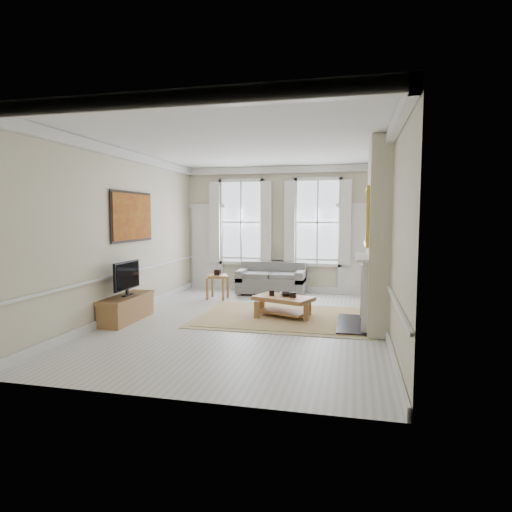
% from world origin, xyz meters
% --- Properties ---
extents(floor, '(7.20, 7.20, 0.00)m').
position_xyz_m(floor, '(0.00, 0.00, 0.00)').
color(floor, '#B7B5AD').
rests_on(floor, ground).
extents(ceiling, '(7.20, 7.20, 0.00)m').
position_xyz_m(ceiling, '(0.00, 0.00, 3.40)').
color(ceiling, white).
rests_on(ceiling, back_wall).
extents(back_wall, '(5.20, 0.00, 5.20)m').
position_xyz_m(back_wall, '(0.00, 3.60, 1.70)').
color(back_wall, beige).
rests_on(back_wall, floor).
extents(left_wall, '(0.00, 7.20, 7.20)m').
position_xyz_m(left_wall, '(-2.60, 0.00, 1.70)').
color(left_wall, beige).
rests_on(left_wall, floor).
extents(right_wall, '(0.00, 7.20, 7.20)m').
position_xyz_m(right_wall, '(2.60, 0.00, 1.70)').
color(right_wall, beige).
rests_on(right_wall, floor).
extents(window_left, '(1.26, 0.20, 2.20)m').
position_xyz_m(window_left, '(-1.05, 3.55, 1.90)').
color(window_left, '#B2BCC6').
rests_on(window_left, back_wall).
extents(window_right, '(1.26, 0.20, 2.20)m').
position_xyz_m(window_right, '(1.05, 3.55, 1.90)').
color(window_right, '#B2BCC6').
rests_on(window_right, back_wall).
extents(door_left, '(0.90, 0.08, 2.30)m').
position_xyz_m(door_left, '(-2.05, 3.56, 1.15)').
color(door_left, silver).
rests_on(door_left, floor).
extents(door_right, '(0.90, 0.08, 2.30)m').
position_xyz_m(door_right, '(2.05, 3.56, 1.15)').
color(door_right, silver).
rests_on(door_right, floor).
extents(painting, '(0.05, 1.66, 1.06)m').
position_xyz_m(painting, '(-2.56, 0.30, 2.05)').
color(painting, '#A56A1C').
rests_on(painting, left_wall).
extents(chimney_breast, '(0.35, 1.70, 3.38)m').
position_xyz_m(chimney_breast, '(2.43, 0.20, 1.70)').
color(chimney_breast, beige).
rests_on(chimney_breast, floor).
extents(hearth, '(0.55, 1.50, 0.05)m').
position_xyz_m(hearth, '(2.00, 0.20, 0.03)').
color(hearth, black).
rests_on(hearth, floor).
extents(fireplace, '(0.21, 1.45, 1.33)m').
position_xyz_m(fireplace, '(2.20, 0.20, 0.73)').
color(fireplace, silver).
rests_on(fireplace, floor).
extents(mirror, '(0.06, 1.26, 1.06)m').
position_xyz_m(mirror, '(2.21, 0.20, 2.05)').
color(mirror, gold).
rests_on(mirror, chimney_breast).
extents(sofa, '(1.76, 0.86, 0.84)m').
position_xyz_m(sofa, '(-0.10, 3.11, 0.35)').
color(sofa, '#5B5B59').
rests_on(sofa, floor).
extents(side_table, '(0.63, 0.63, 0.60)m').
position_xyz_m(side_table, '(-1.30, 2.18, 0.49)').
color(side_table, brown).
rests_on(side_table, floor).
extents(rug, '(3.50, 2.60, 0.02)m').
position_xyz_m(rug, '(0.62, 0.57, 0.01)').
color(rug, tan).
rests_on(rug, floor).
extents(coffee_table, '(1.31, 1.04, 0.43)m').
position_xyz_m(coffee_table, '(0.62, 0.57, 0.35)').
color(coffee_table, brown).
rests_on(coffee_table, rug).
extents(ceramic_pot_a, '(0.11, 0.11, 0.11)m').
position_xyz_m(ceramic_pot_a, '(0.37, 0.62, 0.49)').
color(ceramic_pot_a, black).
rests_on(ceramic_pot_a, coffee_table).
extents(ceramic_pot_b, '(0.15, 0.15, 0.11)m').
position_xyz_m(ceramic_pot_b, '(0.82, 0.52, 0.48)').
color(ceramic_pot_b, black).
rests_on(ceramic_pot_b, coffee_table).
extents(bowl, '(0.30, 0.30, 0.07)m').
position_xyz_m(bowl, '(0.67, 0.67, 0.46)').
color(bowl, black).
rests_on(bowl, coffee_table).
extents(tv_stand, '(0.45, 1.41, 0.50)m').
position_xyz_m(tv_stand, '(-2.34, -0.41, 0.25)').
color(tv_stand, brown).
rests_on(tv_stand, floor).
extents(tv, '(0.08, 0.90, 0.68)m').
position_xyz_m(tv, '(-2.32, -0.41, 0.90)').
color(tv, black).
rests_on(tv, tv_stand).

